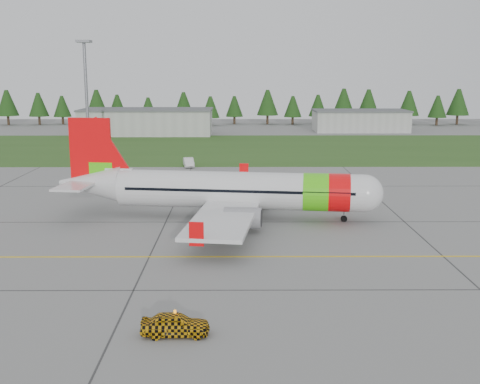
{
  "coord_description": "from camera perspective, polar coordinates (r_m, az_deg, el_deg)",
  "views": [
    {
      "loc": [
        -7.56,
        -40.93,
        15.41
      ],
      "look_at": [
        -7.24,
        18.55,
        3.5
      ],
      "focal_mm": 45.0,
      "sensor_mm": 36.0,
      "label": 1
    }
  ],
  "objects": [
    {
      "name": "aircraft",
      "position": [
        63.8,
        -0.77,
        0.16
      ],
      "size": [
        34.9,
        32.43,
        10.59
      ],
      "rotation": [
        0.0,
        0.0,
        -0.13
      ],
      "color": "silver",
      "rests_on": "ground"
    },
    {
      "name": "service_van",
      "position": [
        99.52,
        -4.9,
        3.68
      ],
      "size": [
        1.79,
        1.72,
        4.5
      ],
      "primitive_type": "imported",
      "rotation": [
        0.0,
        0.0,
        0.17
      ],
      "color": "silver",
      "rests_on": "ground"
    },
    {
      "name": "follow_me_car",
      "position": [
        36.22,
        -6.21,
        -10.39
      ],
      "size": [
        1.42,
        1.67,
        4.1
      ],
      "primitive_type": "imported",
      "rotation": [
        0.0,
        0.0,
        1.58
      ],
      "color": "yellow",
      "rests_on": "ground"
    },
    {
      "name": "hangar_west",
      "position": [
        153.09,
        -8.79,
        6.54
      ],
      "size": [
        32.0,
        14.0,
        6.0
      ],
      "primitive_type": "cube",
      "color": "#A8A8A3",
      "rests_on": "ground"
    },
    {
      "name": "hangar_east",
      "position": [
        162.73,
        11.31,
        6.59
      ],
      "size": [
        24.0,
        12.0,
        5.2
      ],
      "primitive_type": "cube",
      "color": "#A8A8A3",
      "rests_on": "ground"
    },
    {
      "name": "floodlight_mast",
      "position": [
        102.04,
        -14.31,
        7.94
      ],
      "size": [
        0.5,
        0.5,
        20.0
      ],
      "primitive_type": "cylinder",
      "color": "slate",
      "rests_on": "ground"
    },
    {
      "name": "treeline",
      "position": [
        179.39,
        2.13,
        7.99
      ],
      "size": [
        160.0,
        8.0,
        10.0
      ],
      "primitive_type": null,
      "color": "#1C3F14",
      "rests_on": "ground"
    },
    {
      "name": "ground",
      "position": [
        44.38,
        9.64,
        -9.16
      ],
      "size": [
        320.0,
        320.0,
        0.0
      ],
      "primitive_type": "plane",
      "color": "gray",
      "rests_on": "ground"
    },
    {
      "name": "taxi_guideline",
      "position": [
        51.85,
        8.13,
        -6.07
      ],
      "size": [
        120.0,
        0.25,
        0.02
      ],
      "primitive_type": "cube",
      "color": "gold",
      "rests_on": "ground"
    },
    {
      "name": "grass_strip",
      "position": [
        124.12,
        3.19,
        4.18
      ],
      "size": [
        320.0,
        50.0,
        0.03
      ],
      "primitive_type": "cube",
      "color": "#30561E",
      "rests_on": "ground"
    }
  ]
}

